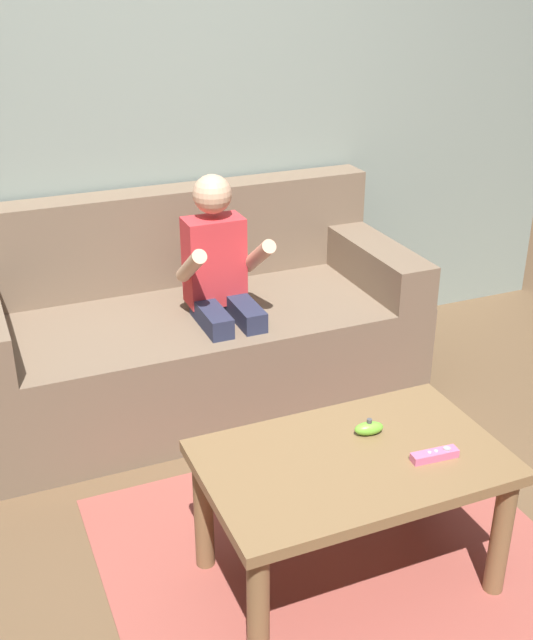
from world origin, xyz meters
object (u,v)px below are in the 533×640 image
(couch, at_px, (190,332))
(nunchuk_lime, at_px, (369,428))
(game_remote_pink_near_edge, at_px, (435,455))
(person_seated_on_couch, at_px, (222,286))
(coffee_table, at_px, (352,479))

(couch, xyz_separation_m, nunchuk_lime, (0.19, -1.16, 0.17))
(game_remote_pink_near_edge, bearing_deg, person_seated_on_couch, 100.56)
(coffee_table, bearing_deg, nunchuk_lime, 40.30)
(game_remote_pink_near_edge, height_order, nunchuk_lime, nunchuk_lime)
(nunchuk_lime, bearing_deg, person_seated_on_couch, 96.19)
(couch, height_order, person_seated_on_couch, person_seated_on_couch)
(couch, height_order, nunchuk_lime, couch)
(couch, bearing_deg, coffee_table, -85.62)
(person_seated_on_couch, bearing_deg, game_remote_pink_near_edge, -79.44)
(coffee_table, bearing_deg, game_remote_pink_near_edge, -25.20)
(coffee_table, xyz_separation_m, game_remote_pink_near_edge, (0.21, -0.10, 0.09))
(game_remote_pink_near_edge, bearing_deg, couch, 102.77)
(game_remote_pink_near_edge, bearing_deg, nunchuk_lime, 121.23)
(couch, distance_m, game_remote_pink_near_edge, 1.39)
(person_seated_on_couch, relative_size, nunchuk_lime, 10.31)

